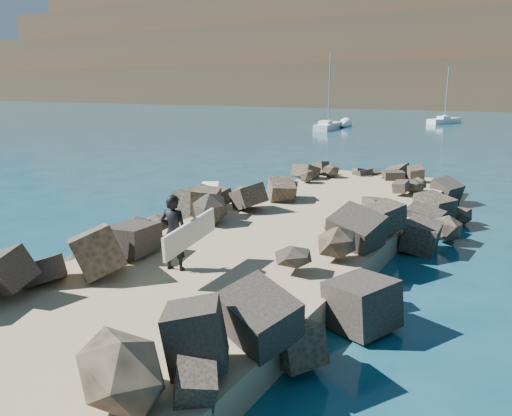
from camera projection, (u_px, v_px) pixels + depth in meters
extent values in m
plane|color=#0F384C|center=(274.00, 253.00, 14.00)|extent=(800.00, 800.00, 0.00)
cube|color=#8C7759|center=(236.00, 264.00, 12.25)|extent=(6.00, 26.00, 0.60)
cube|color=black|center=(158.00, 234.00, 14.04)|extent=(2.60, 22.00, 1.00)
cube|color=black|center=(356.00, 271.00, 11.20)|extent=(2.60, 22.00, 1.00)
cube|color=white|center=(209.00, 199.00, 15.87)|extent=(1.64, 2.17, 0.07)
imported|color=black|center=(174.00, 232.00, 10.84)|extent=(0.69, 0.54, 1.70)
cube|color=beige|center=(190.00, 233.00, 10.61)|extent=(0.33, 2.10, 0.66)
cube|color=white|center=(328.00, 127.00, 54.57)|extent=(2.48, 7.06, 0.80)
cylinder|color=gray|center=(329.00, 88.00, 53.58)|extent=(0.12, 0.12, 7.60)
cube|color=white|center=(325.00, 123.00, 53.76)|extent=(1.37, 2.07, 0.44)
cube|color=white|center=(444.00, 122.00, 62.82)|extent=(3.35, 5.93, 0.80)
cylinder|color=gray|center=(447.00, 92.00, 61.97)|extent=(0.12, 0.12, 6.45)
cube|color=white|center=(444.00, 118.00, 62.15)|extent=(1.47, 1.87, 0.44)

